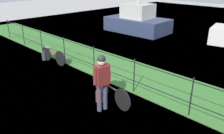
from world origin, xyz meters
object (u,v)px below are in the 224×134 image
at_px(moored_boat_near, 137,22).
at_px(cyclist_person, 102,78).
at_px(wooden_crate, 104,75).
at_px(mooring_bollard, 44,56).
at_px(terrier_dog, 104,68).
at_px(bicycle_main, 111,92).
at_px(backpack_on_paving, 100,95).
at_px(bicycle_parked, 53,55).

bearing_deg(moored_boat_near, cyclist_person, -56.42).
xyz_separation_m(wooden_crate, mooring_bollard, (-4.52, 0.46, -0.60)).
bearing_deg(mooring_bollard, terrier_dog, -5.80).
relative_size(bicycle_main, terrier_dog, 5.26).
bearing_deg(moored_boat_near, bicycle_main, -55.43).
distance_m(bicycle_main, cyclist_person, 0.81).
bearing_deg(backpack_on_paving, cyclist_person, 27.71).
bearing_deg(mooring_bollard, moored_boat_near, 94.86).
bearing_deg(cyclist_person, wooden_crate, 133.09).
bearing_deg(cyclist_person, bicycle_main, 102.97).
relative_size(bicycle_main, moored_boat_near, 0.39).
distance_m(wooden_crate, bicycle_parked, 3.97).
relative_size(bicycle_main, cyclist_person, 1.01).
distance_m(wooden_crate, terrier_dog, 0.22).
distance_m(bicycle_parked, moored_boat_near, 7.55).
distance_m(wooden_crate, mooring_bollard, 4.59).
bearing_deg(bicycle_main, bicycle_parked, 171.92).
bearing_deg(cyclist_person, moored_boat_near, 123.58).
relative_size(bicycle_main, bicycle_parked, 1.00).
distance_m(bicycle_main, wooden_crate, 0.59).
bearing_deg(backpack_on_paving, mooring_bollard, -125.54).
height_order(wooden_crate, cyclist_person, cyclist_person).
relative_size(wooden_crate, cyclist_person, 0.24).
distance_m(terrier_dog, bicycle_parked, 4.02).
xyz_separation_m(wooden_crate, bicycle_parked, (-3.90, 0.56, -0.45)).
bearing_deg(bicycle_parked, moored_boat_near, 99.65).
relative_size(cyclist_person, moored_boat_near, 0.39).
bearing_deg(bicycle_main, cyclist_person, -77.03).
bearing_deg(bicycle_main, moored_boat_near, 124.57).
distance_m(cyclist_person, bicycle_parked, 4.56).
distance_m(terrier_dog, mooring_bollard, 4.64).
xyz_separation_m(terrier_dog, mooring_bollard, (-4.55, 0.46, -0.81)).
xyz_separation_m(mooring_bollard, bicycle_parked, (0.62, 0.10, 0.15)).
xyz_separation_m(terrier_dog, bicycle_parked, (-3.92, 0.56, -0.67)).
bearing_deg(mooring_bollard, bicycle_main, -5.92).
xyz_separation_m(mooring_bollard, moored_boat_near, (-0.64, 7.53, 0.49)).
height_order(terrier_dog, moored_boat_near, moored_boat_near).
bearing_deg(mooring_bollard, cyclist_person, -11.03).
xyz_separation_m(bicycle_main, backpack_on_paving, (-0.31, -0.18, -0.15)).
distance_m(backpack_on_paving, mooring_bollard, 4.64).
relative_size(bicycle_parked, moored_boat_near, 0.39).
height_order(backpack_on_paving, bicycle_parked, bicycle_parked).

